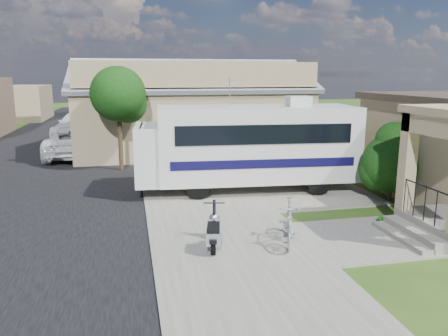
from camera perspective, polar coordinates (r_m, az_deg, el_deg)
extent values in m
plane|color=#244312|center=(11.98, 4.93, -8.46)|extent=(120.00, 120.00, 0.00)
cube|color=black|center=(21.52, -23.06, -0.10)|extent=(9.00, 80.00, 0.02)
cube|color=#64625A|center=(21.25, -5.61, 0.73)|extent=(4.00, 80.00, 0.06)
cube|color=#64625A|center=(16.50, 5.33, -2.60)|extent=(7.00, 6.00, 0.05)
cube|color=#64625A|center=(12.33, 19.96, -8.43)|extent=(4.00, 3.00, 0.05)
cube|color=black|center=(16.25, 20.94, 2.46)|extent=(0.04, 1.10, 1.20)
cube|color=#64625A|center=(13.00, 27.15, -6.96)|extent=(1.60, 2.40, 0.50)
cube|color=#64625A|center=(12.43, 23.50, -7.89)|extent=(0.40, 2.16, 0.32)
cube|color=#64625A|center=(12.26, 22.12, -8.44)|extent=(0.35, 2.16, 0.16)
cube|color=tan|center=(13.02, 22.87, 0.76)|extent=(0.35, 0.35, 2.70)
cube|color=tan|center=(12.05, 26.07, 4.94)|extent=(0.35, 2.40, 0.50)
cylinder|color=black|center=(12.23, 24.94, -2.26)|extent=(0.04, 1.70, 0.04)
cube|color=#847452|center=(25.04, -4.49, 6.57)|extent=(12.00, 8.00, 3.60)
cube|color=slate|center=(22.95, -3.89, 11.96)|extent=(12.50, 4.40, 1.78)
cube|color=slate|center=(26.91, -5.17, 11.95)|extent=(12.50, 4.40, 1.78)
cube|color=slate|center=(24.94, -4.61, 13.56)|extent=(12.50, 0.50, 0.22)
cube|color=#847452|center=(21.07, -3.12, 11.96)|extent=(11.76, 0.20, 1.30)
cube|color=#847452|center=(46.27, -27.03, 7.58)|extent=(8.00, 7.00, 3.20)
cylinder|color=black|center=(19.88, -13.42, 4.19)|extent=(0.20, 0.20, 3.15)
sphere|color=black|center=(19.72, -13.68, 9.38)|extent=(2.40, 2.40, 2.40)
sphere|color=black|center=(19.94, -12.44, 8.17)|extent=(1.68, 1.68, 1.68)
cylinder|color=black|center=(29.81, -13.12, 6.88)|extent=(0.20, 0.20, 3.29)
sphere|color=black|center=(29.71, -13.30, 10.49)|extent=(2.40, 2.40, 2.40)
sphere|color=black|center=(29.92, -12.47, 9.63)|extent=(1.68, 1.68, 1.68)
cylinder|color=black|center=(38.80, -12.97, 7.82)|extent=(0.20, 0.20, 3.01)
sphere|color=black|center=(38.72, -13.09, 10.35)|extent=(2.40, 2.40, 2.40)
sphere|color=black|center=(38.93, -12.46, 9.76)|extent=(1.68, 1.68, 1.68)
cube|color=beige|center=(15.94, 4.31, 3.31)|extent=(7.24, 3.04, 2.63)
cube|color=beige|center=(15.65, -9.96, 1.86)|extent=(0.98, 2.45, 2.02)
cube|color=black|center=(15.57, -10.71, 3.86)|extent=(0.22, 2.15, 0.91)
cube|color=black|center=(14.64, 5.40, 4.38)|extent=(6.00, 0.48, 0.66)
cube|color=black|center=(17.12, 3.43, 5.52)|extent=(6.00, 0.48, 0.66)
cube|color=black|center=(14.81, 5.32, 0.55)|extent=(6.35, 0.49, 0.30)
cube|color=black|center=(17.26, 3.39, 2.23)|extent=(6.35, 0.49, 0.30)
cube|color=beige|center=(16.18, 9.71, 8.63)|extent=(0.86, 0.77, 0.35)
cylinder|color=#B7B8C0|center=(15.59, 0.73, 9.86)|extent=(0.04, 0.04, 1.01)
cylinder|color=black|center=(14.81, -3.45, -2.56)|extent=(0.83, 0.34, 0.81)
cylinder|color=black|center=(16.96, -4.05, -0.67)|extent=(0.83, 0.34, 0.81)
cylinder|color=black|center=(15.70, 12.18, -1.96)|extent=(0.83, 0.34, 0.81)
cylinder|color=black|center=(17.75, 9.74, -0.25)|extent=(0.83, 0.34, 0.81)
cylinder|color=black|center=(15.83, 20.82, -2.59)|extent=(0.16, 0.16, 0.79)
sphere|color=black|center=(15.64, 21.06, 0.58)|extent=(1.99, 1.99, 1.99)
sphere|color=black|center=(16.03, 21.78, 2.23)|extent=(1.59, 1.59, 1.59)
sphere|color=black|center=(15.70, 19.68, -0.39)|extent=(1.39, 1.39, 1.39)
sphere|color=black|center=(15.59, 22.16, -1.04)|extent=(1.19, 1.19, 1.19)
sphere|color=black|center=(15.51, 21.28, 3.45)|extent=(1.19, 1.19, 1.19)
cylinder|color=black|center=(10.38, -1.40, -10.11)|extent=(0.21, 0.45, 0.43)
cylinder|color=black|center=(11.38, -1.27, -8.06)|extent=(0.21, 0.45, 0.43)
cube|color=#B7B8C0|center=(10.81, -1.34, -8.84)|extent=(0.40, 0.59, 0.08)
cube|color=#B7B8C0|center=(10.39, -1.40, -8.90)|extent=(0.44, 0.60, 0.29)
cube|color=black|center=(10.37, -1.40, -7.80)|extent=(0.41, 0.64, 0.12)
cube|color=black|center=(10.17, -1.43, -9.50)|extent=(0.21, 0.23, 0.10)
cylinder|color=black|center=(11.18, -1.28, -6.30)|extent=(0.15, 0.34, 0.82)
sphere|color=#B7B8C0|center=(11.27, -1.27, -6.52)|extent=(0.27, 0.27, 0.27)
sphere|color=black|center=(11.35, -1.27, -6.39)|extent=(0.12, 0.12, 0.12)
cylinder|color=black|center=(11.00, -1.30, -4.59)|extent=(0.53, 0.15, 0.04)
cube|color=black|center=(11.34, -1.27, -7.50)|extent=(0.19, 0.30, 0.06)
imported|color=#B7B8C0|center=(11.09, 8.48, -7.26)|extent=(1.09, 1.88, 1.09)
imported|color=silver|center=(24.10, -18.96, 3.33)|extent=(2.77, 5.78, 1.59)
imported|color=silver|center=(31.43, -18.40, 5.37)|extent=(3.53, 6.22, 1.70)
cylinder|color=#1A7116|center=(13.41, 20.12, -6.56)|extent=(0.34, 0.34, 0.15)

